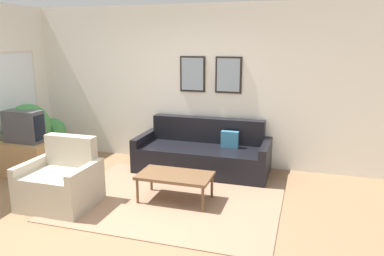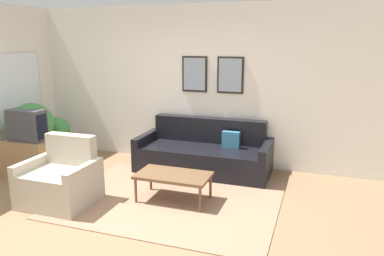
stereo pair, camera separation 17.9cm
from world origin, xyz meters
name	(u,v)px [view 1 (the left image)]	position (x,y,z in m)	size (l,w,h in m)	color
ground_plane	(119,221)	(0.00, 0.00, 0.00)	(16.00, 16.00, 0.00)	#846647
area_rug	(173,199)	(0.39, 0.78, 0.01)	(2.86, 2.24, 0.01)	#937056
wall_back	(185,85)	(0.01, 2.49, 1.35)	(8.00, 0.09, 2.70)	white
couch	(203,154)	(0.48, 2.02, 0.29)	(2.16, 0.90, 0.84)	black
coffee_table	(175,177)	(0.44, 0.74, 0.35)	(0.98, 0.54, 0.38)	brown
tv_stand	(27,159)	(-2.14, 0.98, 0.27)	(0.81, 0.49, 0.55)	#A87F51
tv	(24,126)	(-2.14, 0.98, 0.80)	(0.60, 0.28, 0.50)	#424247
armchair	(61,183)	(-0.93, 0.20, 0.30)	(0.89, 0.76, 0.87)	#B2A893
potted_plant_tall	(29,127)	(-2.25, 1.21, 0.74)	(0.69, 0.69, 1.11)	slate
potted_plant_by_window	(53,134)	(-2.25, 1.79, 0.48)	(0.47, 0.47, 0.76)	slate
potted_plant_small	(42,138)	(-2.30, 1.57, 0.46)	(0.46, 0.46, 0.74)	#383D42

